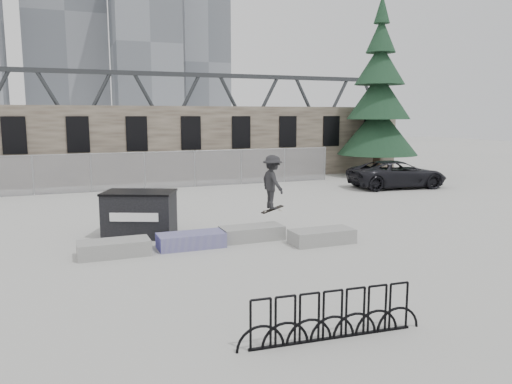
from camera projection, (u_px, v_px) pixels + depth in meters
ground at (210, 245)px, 15.41m from camera, size 120.00×120.00×0.00m
stone_wall at (134, 144)px, 30.01m from camera, size 36.00×2.58×4.50m
chainlink_fence at (145, 170)px, 26.76m from camera, size 22.06×0.06×2.02m
planter_far_left at (114, 247)px, 14.20m from camera, size 2.00×0.90×0.44m
planter_center_left at (191, 240)px, 15.09m from camera, size 2.00×0.90×0.44m
planter_center_right at (252, 232)px, 16.03m from camera, size 2.00×0.90×0.44m
planter_offset at (322, 236)px, 15.57m from camera, size 2.00×0.90×0.44m
dumpster at (140, 214)px, 16.43m from camera, size 2.64×2.18×1.50m
bike_rack at (333, 316)px, 8.88m from camera, size 3.59×0.29×0.90m
spruce_tree at (379, 104)px, 32.27m from camera, size 5.16×5.16×11.50m
skyline_towers at (71, 29)px, 98.20m from camera, size 58.00×28.00×48.00m
truss_bridge at (168, 114)px, 68.99m from camera, size 70.00×3.00×9.80m
suv at (397, 174)px, 27.46m from camera, size 5.63×3.08×1.49m
skateboarder at (273, 182)px, 16.57m from camera, size 0.81×1.21×1.93m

